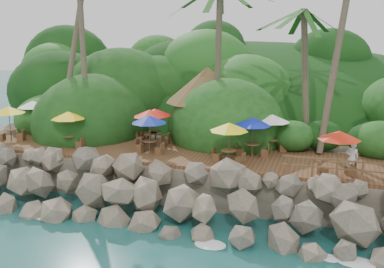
% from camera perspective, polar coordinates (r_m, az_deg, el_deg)
% --- Properties ---
extents(ground, '(140.00, 140.00, 0.00)m').
position_cam_1_polar(ground, '(19.91, -5.39, -13.45)').
color(ground, '#19514F').
rests_on(ground, ground).
extents(land_base, '(32.00, 25.20, 2.10)m').
position_cam_1_polar(land_base, '(34.00, 5.11, -0.13)').
color(land_base, gray).
rests_on(land_base, ground).
extents(jungle_hill, '(44.80, 28.00, 15.40)m').
position_cam_1_polar(jungle_hill, '(41.41, 7.36, 0.77)').
color(jungle_hill, '#143811').
rests_on(jungle_hill, ground).
extents(seawall, '(29.00, 4.00, 2.30)m').
position_cam_1_polar(seawall, '(21.13, -3.32, -8.36)').
color(seawall, gray).
rests_on(seawall, ground).
extents(terrace, '(26.00, 5.00, 0.20)m').
position_cam_1_polar(terrace, '(24.36, 0.00, -2.75)').
color(terrace, brown).
rests_on(terrace, land_base).
extents(jungle_foliage, '(44.00, 16.00, 12.00)m').
position_cam_1_polar(jungle_foliage, '(33.32, 4.70, -2.27)').
color(jungle_foliage, '#143811').
rests_on(jungle_foliage, ground).
extents(foam_line, '(25.20, 0.80, 0.06)m').
position_cam_1_polar(foam_line, '(20.14, -5.05, -13.02)').
color(foam_line, white).
rests_on(foam_line, ground).
extents(palapa, '(5.26, 5.26, 4.60)m').
position_cam_1_polar(palapa, '(26.97, 2.06, 6.61)').
color(palapa, brown).
rests_on(palapa, ground).
extents(dining_clusters, '(24.85, 5.22, 2.18)m').
position_cam_1_polar(dining_clusters, '(24.08, -1.27, 1.75)').
color(dining_clusters, brown).
rests_on(dining_clusters, terrace).
extents(railing, '(6.10, 0.10, 1.00)m').
position_cam_1_polar(railing, '(20.89, 20.30, -4.35)').
color(railing, brown).
rests_on(railing, terrace).
extents(waiter, '(0.58, 0.38, 1.58)m').
position_cam_1_polar(waiter, '(21.95, 20.57, -3.02)').
color(waiter, white).
rests_on(waiter, terrace).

